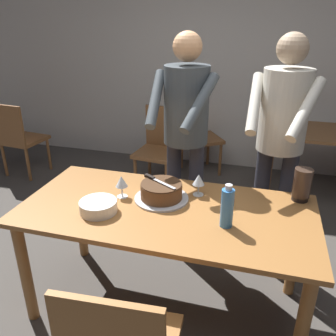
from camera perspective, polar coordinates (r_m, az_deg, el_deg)
The scene contains 16 objects.
ground_plane at distance 2.58m, azimuth -0.26°, elevation -21.09°, with size 14.00×14.00×0.00m, color #4C4742.
back_wall at distance 4.43m, azimuth 9.58°, elevation 17.32°, with size 10.00×0.12×2.70m, color silver.
main_dining_table at distance 2.17m, azimuth -0.29°, elevation -8.94°, with size 1.76×0.84×0.75m.
cake_on_platter at distance 2.19m, azimuth -1.07°, elevation -3.87°, with size 0.34×0.34×0.11m.
cake_knife at distance 2.21m, azimuth -2.34°, elevation -1.76°, with size 0.24×0.16×0.02m.
plate_stack at distance 2.11m, azimuth -11.23°, elevation -6.13°, with size 0.22×0.22×0.07m.
wine_glass_near at distance 2.23m, azimuth 4.99°, elevation -2.00°, with size 0.08×0.08×0.14m.
wine_glass_far at distance 2.22m, azimuth -7.55°, elevation -2.29°, with size 0.08×0.08×0.14m.
water_bottle at distance 1.92m, azimuth 9.56°, elevation -6.31°, with size 0.07×0.07×0.25m.
hurricane_lamp at distance 2.31m, azimuth 20.89°, elevation -2.51°, with size 0.11×0.11×0.21m.
person_cutting_cake at distance 2.56m, azimuth 2.84°, elevation 6.81°, with size 0.46×0.57×1.72m.
person_standing_beside at distance 2.53m, azimuth 17.85°, elevation 5.50°, with size 0.46×0.57×1.72m.
background_table at distance 3.92m, azimuth 22.60°, elevation 3.36°, with size 1.00×0.70×0.74m.
background_chair_1 at distance 3.87m, azimuth -1.31°, elevation 3.66°, with size 0.49×0.49×0.90m.
background_chair_2 at distance 4.25m, azimuth 4.45°, elevation 5.42°, with size 0.61×0.61×0.90m.
background_chair_3 at distance 4.52m, azimuth -23.06°, elevation 4.69°, with size 0.49×0.49×0.90m.
Camera 1 is at (0.51, -1.76, 1.82)m, focal length 37.61 mm.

